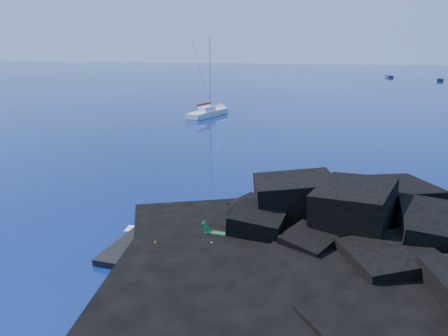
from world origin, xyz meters
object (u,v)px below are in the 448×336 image
object	(u,v)px
sailboat	(209,116)
distant_boat_a	(389,77)
distant_boat_b	(440,81)
marker_cone	(156,244)
sunbather	(203,243)
deck_chair	(216,230)

from	to	relation	value
sailboat	distant_boat_a	size ratio (longest dim) A/B	2.41
distant_boat_a	distant_boat_b	size ratio (longest dim) A/B	0.95
distant_boat_b	distant_boat_a	bearing A→B (deg)	155.18
marker_cone	distant_boat_a	xyz separation A→B (m)	(30.00, 126.26, -0.60)
sunbather	marker_cone	world-z (taller)	marker_cone
sailboat	marker_cone	xyz separation A→B (m)	(8.14, -44.95, 0.60)
sailboat	marker_cone	distance (m)	45.69
sailboat	deck_chair	distance (m)	44.44
sunbather	marker_cone	distance (m)	2.63
distant_boat_b	sunbather	bearing A→B (deg)	-97.72
distant_boat_a	distant_boat_b	distance (m)	15.58
marker_cone	distant_boat_b	xyz separation A→B (m)	(42.59, 117.09, -0.60)
distant_boat_b	marker_cone	bearing A→B (deg)	-98.71
sunbather	distant_boat_b	size ratio (longest dim) A/B	0.35
distant_boat_a	deck_chair	bearing A→B (deg)	-106.44
sailboat	distant_boat_b	bearing A→B (deg)	75.62
deck_chair	distant_boat_b	xyz separation A→B (m)	(39.61, 115.15, -0.84)
sailboat	distant_boat_a	world-z (taller)	sailboat
sailboat	distant_boat_b	world-z (taller)	sailboat
deck_chair	distant_boat_b	world-z (taller)	deck_chair
sunbather	distant_boat_a	xyz separation A→B (m)	(27.48, 125.53, -0.53)
sunbather	distant_boat_b	xyz separation A→B (m)	(40.06, 116.36, -0.53)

